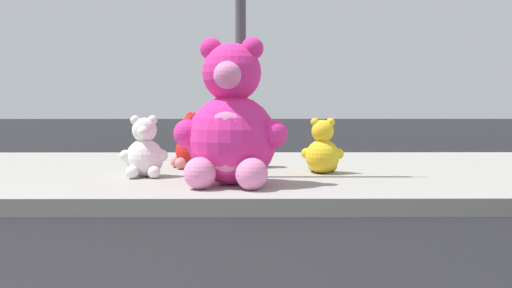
{
  "coord_description": "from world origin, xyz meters",
  "views": [
    {
      "loc": [
        1.12,
        -1.81,
        0.94
      ],
      "look_at": [
        1.15,
        3.6,
        0.55
      ],
      "focal_mm": 42.31,
      "sensor_mm": 36.0,
      "label": 1
    }
  ],
  "objects": [
    {
      "name": "plush_yellow",
      "position": [
        1.89,
        4.74,
        0.39
      ],
      "size": [
        0.46,
        0.42,
        0.6
      ],
      "color": "yellow",
      "rests_on": "sidewalk"
    },
    {
      "name": "plush_pink_large",
      "position": [
        0.92,
        3.81,
        0.7
      ],
      "size": [
        1.06,
        0.95,
        1.38
      ],
      "color": "#F22D93",
      "rests_on": "sidewalk"
    },
    {
      "name": "sidewalk",
      "position": [
        0.0,
        5.2,
        0.07
      ],
      "size": [
        28.0,
        4.4,
        0.15
      ],
      "primitive_type": "cube",
      "color": "#9E9B93",
      "rests_on": "ground_plane"
    },
    {
      "name": "sign_pole",
      "position": [
        1.0,
        4.4,
        1.85
      ],
      "size": [
        0.56,
        0.11,
        3.2
      ],
      "color": "#4C4C51",
      "rests_on": "sidewalk"
    },
    {
      "name": "plush_lavender",
      "position": [
        1.18,
        5.33,
        0.36
      ],
      "size": [
        0.36,
        0.41,
        0.53
      ],
      "color": "#B28CD8",
      "rests_on": "sidewalk"
    },
    {
      "name": "plush_white",
      "position": [
        -0.0,
        4.41,
        0.41
      ],
      "size": [
        0.49,
        0.44,
        0.64
      ],
      "color": "white",
      "rests_on": "sidewalk"
    },
    {
      "name": "plush_red",
      "position": [
        0.4,
        5.25,
        0.41
      ],
      "size": [
        0.47,
        0.48,
        0.66
      ],
      "color": "red",
      "rests_on": "sidewalk"
    }
  ]
}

